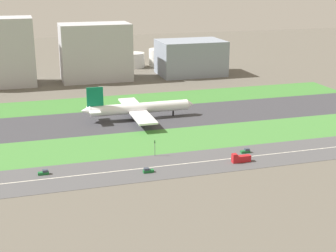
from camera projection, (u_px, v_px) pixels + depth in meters
ground_plane at (156, 117)px, 280.29m from camera, size 800.00×800.00×0.00m
runway at (156, 117)px, 280.27m from camera, size 280.00×46.00×0.10m
grass_median_north at (140, 100)px, 317.82m from camera, size 280.00×36.00×0.10m
grass_median_south at (178, 139)px, 242.72m from camera, size 280.00×36.00×0.10m
highway at (200, 162)px, 213.41m from camera, size 280.00×28.00×0.10m
highway_centerline at (200, 162)px, 213.39m from camera, size 266.00×0.50×0.01m
airliner at (137, 108)px, 275.43m from camera, size 65.00×56.00×19.70m
car_0 at (246, 151)px, 224.25m from camera, size 4.40×1.80×2.00m
car_1 at (148, 171)px, 201.84m from camera, size 4.40×1.80×2.00m
car_2 at (44, 173)px, 199.79m from camera, size 4.40×1.80×2.00m
truck_0 at (241, 159)px, 212.94m from camera, size 8.40×2.50×4.00m
traffic_light at (155, 147)px, 219.46m from camera, size 0.36×0.50×7.20m
hangar_building at (96, 52)px, 373.80m from camera, size 52.51×29.81×43.13m
office_tower at (191, 58)px, 396.96m from camera, size 51.78×36.86×27.75m
fuel_tank_west at (101, 59)px, 421.82m from camera, size 16.58×16.58×16.97m
fuel_tank_centre at (134, 60)px, 430.30m from camera, size 18.76×18.76×12.71m
fuel_tank_east at (162, 57)px, 437.00m from camera, size 23.68×23.68×15.02m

